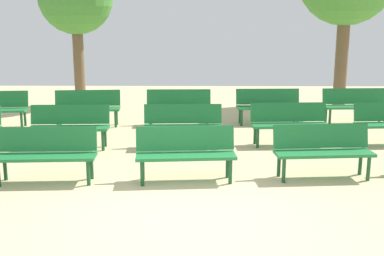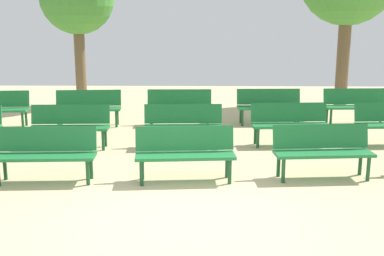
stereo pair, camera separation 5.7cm
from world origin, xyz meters
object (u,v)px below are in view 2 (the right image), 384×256
at_px(bench_r1_c1, 70,124).
at_px(bench_r2_c1, 88,106).
at_px(bench_r1_c2, 183,123).
at_px(bench_r2_c3, 269,104).
at_px(bench_r0_c3, 322,148).
at_px(bench_r0_c1, 46,151).
at_px(bench_r2_c4, 356,104).
at_px(bench_r0_c2, 185,150).
at_px(bench_r2_c2, 179,105).
at_px(bench_r1_c3, 290,121).

height_order(bench_r1_c1, bench_r2_c1, same).
relative_size(bench_r1_c1, bench_r2_c1, 0.99).
relative_size(bench_r1_c2, bench_r2_c3, 1.00).
height_order(bench_r0_c3, bench_r1_c1, same).
relative_size(bench_r0_c1, bench_r2_c3, 1.00).
bearing_deg(bench_r2_c4, bench_r0_c2, -135.51).
xyz_separation_m(bench_r0_c1, bench_r1_c1, (-0.18, 2.10, 0.00)).
height_order(bench_r0_c1, bench_r2_c4, same).
bearing_deg(bench_r2_c2, bench_r0_c2, -88.22).
bearing_deg(bench_r2_c1, bench_r0_c2, -63.38).
distance_m(bench_r0_c3, bench_r2_c4, 4.77).
relative_size(bench_r0_c3, bench_r2_c1, 1.00).
bearing_deg(bench_r0_c2, bench_r2_c4, 42.70).
xyz_separation_m(bench_r0_c3, bench_r1_c3, (-0.15, 2.15, 0.00)).
relative_size(bench_r0_c2, bench_r2_c4, 1.01).
xyz_separation_m(bench_r1_c3, bench_r2_c1, (-4.64, 1.81, 0.00)).
bearing_deg(bench_r2_c3, bench_r2_c4, 0.06).
relative_size(bench_r0_c2, bench_r1_c1, 1.01).
bearing_deg(bench_r1_c1, bench_r0_c1, -87.88).
relative_size(bench_r0_c1, bench_r1_c2, 1.00).
bearing_deg(bench_r0_c2, bench_r1_c2, 88.16).
height_order(bench_r0_c3, bench_r2_c4, same).
relative_size(bench_r0_c2, bench_r1_c3, 1.00).
distance_m(bench_r1_c2, bench_r2_c2, 2.19).
bearing_deg(bench_r1_c2, bench_r0_c1, -136.47).
bearing_deg(bench_r1_c2, bench_r0_c2, -89.40).
relative_size(bench_r1_c2, bench_r2_c4, 1.00).
bearing_deg(bench_r2_c1, bench_r1_c1, -91.65).
xyz_separation_m(bench_r0_c3, bench_r1_c2, (-2.37, 1.93, 0.00)).
distance_m(bench_r1_c2, bench_r1_c3, 2.23).
relative_size(bench_r1_c3, bench_r2_c1, 1.00).
height_order(bench_r2_c1, bench_r2_c2, same).
relative_size(bench_r1_c1, bench_r1_c3, 1.00).
distance_m(bench_r1_c1, bench_r2_c3, 5.01).
distance_m(bench_r0_c2, bench_r2_c4, 6.18).
bearing_deg(bench_r2_c2, bench_r2_c1, -178.24).
bearing_deg(bench_r1_c1, bench_r2_c3, 26.37).
relative_size(bench_r2_c3, bench_r2_c4, 1.00).
height_order(bench_r1_c3, bench_r2_c3, same).
distance_m(bench_r2_c2, bench_r2_c4, 4.47).
bearing_deg(bench_r0_c2, bench_r0_c1, 177.35).
relative_size(bench_r2_c1, bench_r2_c2, 1.01).
xyz_separation_m(bench_r0_c1, bench_r2_c4, (6.42, 4.64, 0.00)).
xyz_separation_m(bench_r0_c2, bench_r0_c3, (2.26, 0.19, 0.00)).
bearing_deg(bench_r0_c3, bench_r2_c4, 61.36).
height_order(bench_r1_c2, bench_r2_c2, same).
bearing_deg(bench_r1_c3, bench_r2_c4, 43.49).
xyz_separation_m(bench_r2_c1, bench_r2_c3, (4.50, 0.30, 0.00)).
relative_size(bench_r0_c3, bench_r2_c3, 1.01).
bearing_deg(bench_r2_c2, bench_r2_c3, 1.76).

